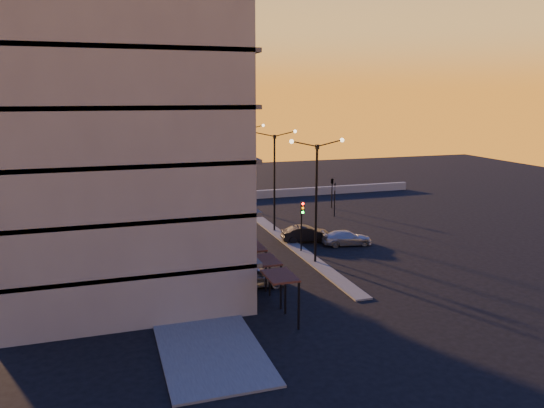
{
  "coord_description": "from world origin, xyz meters",
  "views": [
    {
      "loc": [
        -15.17,
        -35.97,
        12.67
      ],
      "look_at": [
        -1.72,
        5.42,
        3.66
      ],
      "focal_mm": 35.0,
      "sensor_mm": 36.0,
      "label": 1
    }
  ],
  "objects_px": {
    "car_hatchback": "(253,275)",
    "streetlamp_mid": "(274,173)",
    "car_sedan": "(306,234)",
    "car_wagon": "(347,238)",
    "traffic_light_main": "(302,218)"
  },
  "relations": [
    {
      "from": "streetlamp_mid",
      "to": "car_sedan",
      "type": "bearing_deg",
      "value": -69.65
    },
    {
      "from": "car_hatchback",
      "to": "car_sedan",
      "type": "height_order",
      "value": "car_hatchback"
    },
    {
      "from": "streetlamp_mid",
      "to": "car_sedan",
      "type": "xyz_separation_m",
      "value": [
        1.54,
        -4.16,
        -4.89
      ]
    },
    {
      "from": "traffic_light_main",
      "to": "car_hatchback",
      "type": "distance_m",
      "value": 8.9
    },
    {
      "from": "traffic_light_main",
      "to": "car_wagon",
      "type": "distance_m",
      "value": 5.12
    },
    {
      "from": "car_sedan",
      "to": "car_wagon",
      "type": "bearing_deg",
      "value": -117.53
    },
    {
      "from": "car_sedan",
      "to": "car_wagon",
      "type": "xyz_separation_m",
      "value": [
        2.96,
        -2.04,
        -0.08
      ]
    },
    {
      "from": "car_wagon",
      "to": "streetlamp_mid",
      "type": "bearing_deg",
      "value": 44.51
    },
    {
      "from": "car_hatchback",
      "to": "streetlamp_mid",
      "type": "bearing_deg",
      "value": -16.78
    },
    {
      "from": "traffic_light_main",
      "to": "car_sedan",
      "type": "distance_m",
      "value": 4.0
    },
    {
      "from": "traffic_light_main",
      "to": "car_hatchback",
      "type": "relative_size",
      "value": 0.95
    },
    {
      "from": "streetlamp_mid",
      "to": "car_hatchback",
      "type": "relative_size",
      "value": 2.13
    },
    {
      "from": "traffic_light_main",
      "to": "car_wagon",
      "type": "height_order",
      "value": "traffic_light_main"
    },
    {
      "from": "car_hatchback",
      "to": "car_sedan",
      "type": "distance_m",
      "value": 11.89
    },
    {
      "from": "car_sedan",
      "to": "streetlamp_mid",
      "type": "bearing_deg",
      "value": 27.45
    }
  ]
}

